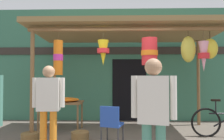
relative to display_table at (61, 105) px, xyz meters
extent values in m
cube|color=#387056|center=(1.47, 1.42, 1.16)|extent=(9.58, 0.25, 3.67)
cube|color=#2D2823|center=(1.47, 1.27, 1.60)|extent=(8.62, 0.04, 0.24)
cube|color=black|center=(1.89, 1.28, 0.32)|extent=(1.10, 0.03, 2.00)
cylinder|color=brown|center=(-0.41, -0.91, 0.58)|extent=(0.09, 0.09, 2.51)
cylinder|color=brown|center=(-0.41, 0.77, 0.58)|extent=(0.09, 0.09, 2.51)
cylinder|color=brown|center=(3.92, 0.77, 0.58)|extent=(0.09, 0.09, 2.51)
cylinder|color=brown|center=(1.75, -0.91, 1.83)|extent=(4.54, 0.10, 0.10)
cylinder|color=brown|center=(1.75, 0.77, 1.98)|extent=(4.54, 0.10, 0.10)
cube|color=olive|center=(1.75, -0.07, 1.95)|extent=(4.84, 2.19, 0.23)
cylinder|color=brown|center=(0.15, -0.84, 1.69)|extent=(0.01, 0.01, 0.19)
cylinder|color=orange|center=(0.15, -0.84, 1.20)|extent=(0.21, 0.21, 0.79)
cylinder|color=#D13399|center=(0.15, -0.84, 1.20)|extent=(0.22, 0.22, 0.14)
cylinder|color=brown|center=(1.18, -0.84, 1.69)|extent=(0.01, 0.01, 0.19)
cone|color=yellow|center=(1.18, -0.84, 1.31)|extent=(0.26, 0.26, 0.57)
cylinder|color=red|center=(1.18, -0.84, 1.35)|extent=(0.28, 0.28, 0.10)
cylinder|color=brown|center=(2.22, -0.90, 1.70)|extent=(0.01, 0.01, 0.15)
cylinder|color=red|center=(2.22, -0.90, 1.32)|extent=(0.34, 0.34, 0.60)
cylinder|color=orange|center=(2.22, -0.90, 1.29)|extent=(0.37, 0.37, 0.11)
cylinder|color=brown|center=(3.40, -0.93, 1.66)|extent=(0.01, 0.01, 0.24)
cone|color=pink|center=(3.40, -0.93, 1.21)|extent=(0.22, 0.22, 0.67)
cylinder|color=red|center=(3.40, -0.93, 1.22)|extent=(0.24, 0.24, 0.12)
cylinder|color=#4C3D23|center=(3.57, -0.86, 1.70)|extent=(0.02, 0.02, 0.17)
ellipsoid|color=yellow|center=(3.57, -0.86, 1.39)|extent=(0.33, 0.28, 0.45)
cylinder|color=#4C3D23|center=(3.09, -0.86, 1.73)|extent=(0.02, 0.02, 0.11)
ellipsoid|color=gold|center=(3.09, -0.86, 1.38)|extent=(0.32, 0.27, 0.59)
cube|color=brown|center=(0.00, 0.00, 0.07)|extent=(1.11, 0.72, 0.04)
cylinder|color=brown|center=(-0.50, -0.31, -0.31)|extent=(0.05, 0.05, 0.73)
cylinder|color=brown|center=(0.50, -0.31, -0.31)|extent=(0.05, 0.05, 0.73)
cylinder|color=brown|center=(-0.50, 0.31, -0.31)|extent=(0.05, 0.05, 0.73)
cylinder|color=brown|center=(0.50, 0.31, -0.31)|extent=(0.05, 0.05, 0.73)
ellipsoid|color=orange|center=(0.09, 0.02, 0.14)|extent=(0.77, 0.54, 0.11)
ellipsoid|color=red|center=(0.21, -0.04, 0.15)|extent=(0.35, 0.27, 0.08)
cube|color=#2347A8|center=(1.40, -1.18, -0.24)|extent=(0.50, 0.50, 0.04)
cube|color=#2347A8|center=(1.35, -1.35, -0.04)|extent=(0.39, 0.15, 0.40)
cylinder|color=#333338|center=(1.63, -1.06, -0.46)|extent=(0.03, 0.03, 0.44)
cylinder|color=#333338|center=(1.28, -0.95, -0.46)|extent=(0.03, 0.03, 0.44)
cylinder|color=#333338|center=(1.52, -1.40, -0.46)|extent=(0.03, 0.03, 0.44)
cylinder|color=#333338|center=(1.18, -1.29, -0.46)|extent=(0.03, 0.03, 0.44)
cylinder|color=brown|center=(0.68, -0.94, -0.57)|extent=(0.39, 0.39, 0.22)
cylinder|color=brown|center=(-0.42, -0.98, -0.58)|extent=(0.38, 0.38, 0.20)
torus|color=black|center=(3.64, -0.43, -0.35)|extent=(0.71, 0.08, 0.71)
cylinder|color=black|center=(4.06, -0.45, -0.30)|extent=(0.50, 0.06, 0.31)
cylinder|color=black|center=(3.87, -0.45, 0.03)|extent=(0.03, 0.03, 0.30)
cube|color=black|center=(3.87, -0.45, 0.19)|extent=(0.20, 0.09, 0.05)
cylinder|color=orange|center=(0.32, -1.71, -0.27)|extent=(0.13, 0.13, 0.81)
cylinder|color=orange|center=(0.14, -1.73, -0.27)|extent=(0.13, 0.13, 0.81)
cube|color=silver|center=(0.23, -1.72, 0.44)|extent=(0.42, 0.25, 0.61)
cylinder|color=silver|center=(0.48, -1.70, 0.47)|extent=(0.08, 0.08, 0.55)
cylinder|color=silver|center=(-0.02, -1.74, 0.47)|extent=(0.08, 0.08, 0.55)
sphere|color=tan|center=(0.23, -1.72, 0.86)|extent=(0.22, 0.22, 0.22)
cube|color=silver|center=(1.99, -2.81, 0.47)|extent=(0.44, 0.31, 0.63)
cylinder|color=silver|center=(1.74, -2.75, 0.50)|extent=(0.08, 0.08, 0.56)
cylinder|color=silver|center=(2.24, -2.86, 0.50)|extent=(0.08, 0.08, 0.56)
sphere|color=tan|center=(1.99, -2.81, 0.90)|extent=(0.23, 0.23, 0.23)
camera|label=1|loc=(1.52, -5.61, 0.78)|focal=33.85mm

